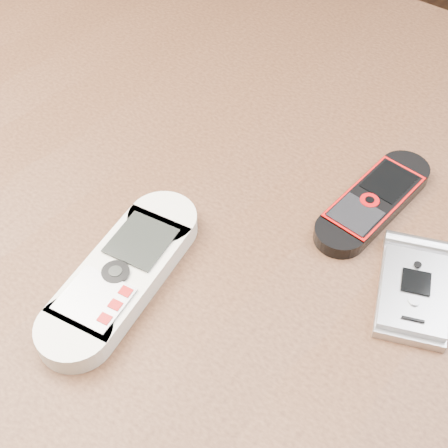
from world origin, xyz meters
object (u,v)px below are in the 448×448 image
Objects in this scene: nokia_white at (122,273)px; nokia_black_red at (374,201)px; table at (220,307)px; motorola_razr at (414,290)px.

nokia_black_red is at bearing 49.08° from nokia_white.
table is 9.31× the size of nokia_black_red.
nokia_white reaches higher than motorola_razr.
motorola_razr reaches higher than nokia_black_red.
motorola_razr is at bearing 13.10° from table.
nokia_black_red is (0.11, 0.17, -0.00)m from nokia_white.
nokia_white is at bearing -168.49° from motorola_razr.
nokia_white is at bearing -116.95° from nokia_black_red.
motorola_razr is (0.17, 0.11, -0.00)m from nokia_white.
nokia_black_red is at bearing 48.54° from table.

